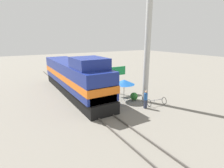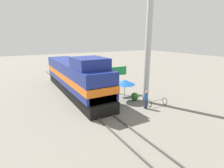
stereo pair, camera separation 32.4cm
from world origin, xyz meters
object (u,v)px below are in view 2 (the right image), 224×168
(utility_pole, at_px, (148,46))
(billboard_sign, at_px, (117,73))
(person_bystander, at_px, (146,99))
(vendor_umbrella, at_px, (125,82))
(bicycle, at_px, (157,102))
(locomotive, at_px, (76,77))

(utility_pole, distance_m, billboard_sign, 5.34)
(utility_pole, bearing_deg, person_bystander, -129.65)
(utility_pole, xyz_separation_m, person_bystander, (-1.20, -1.45, -4.96))
(billboard_sign, bearing_deg, vendor_umbrella, -103.18)
(person_bystander, relative_size, bicycle, 0.90)
(locomotive, relative_size, billboard_sign, 4.93)
(vendor_umbrella, xyz_separation_m, person_bystander, (0.52, -2.93, -1.10))
(billboard_sign, height_order, person_bystander, billboard_sign)
(billboard_sign, bearing_deg, person_bystander, -90.70)
(locomotive, relative_size, utility_pole, 1.39)
(vendor_umbrella, bearing_deg, bicycle, -56.13)
(locomotive, height_order, bicycle, locomotive)
(vendor_umbrella, relative_size, billboard_sign, 0.70)
(vendor_umbrella, xyz_separation_m, billboard_sign, (0.59, 2.51, 0.51))
(locomotive, xyz_separation_m, bicycle, (5.82, -7.88, -1.70))
(billboard_sign, bearing_deg, locomotive, 151.48)
(locomotive, distance_m, bicycle, 9.94)
(locomotive, relative_size, vendor_umbrella, 7.02)
(billboard_sign, relative_size, person_bystander, 1.85)
(billboard_sign, relative_size, bicycle, 1.67)
(utility_pole, bearing_deg, vendor_umbrella, 139.25)
(billboard_sign, bearing_deg, utility_pole, -74.17)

